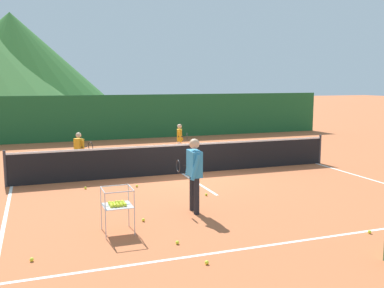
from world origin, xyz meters
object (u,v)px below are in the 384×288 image
student_1 (180,137)px  tennis_ball_2 (206,195)px  tennis_net (182,158)px  student_0 (80,148)px  ball_cart (117,204)px  tennis_ball_6 (137,186)px  tennis_ball_5 (370,232)px  tennis_ball_0 (207,263)px  tennis_ball_3 (85,188)px  tennis_ball_7 (177,242)px  tennis_ball_1 (143,220)px  instructor (194,168)px  tennis_ball_4 (32,260)px

student_1 → tennis_ball_2: size_ratio=19.34×
tennis_net → student_0: (-3.08, 1.46, 0.29)m
student_1 → ball_cart: (-3.85, -7.74, -0.21)m
student_0 → tennis_ball_6: 3.13m
tennis_ball_2 → tennis_ball_5: size_ratio=1.00×
tennis_ball_0 → tennis_ball_5: size_ratio=1.00×
tennis_net → ball_cart: tennis_net is taller
student_1 → tennis_ball_3: student_1 is taller
tennis_ball_5 → student_0: bearing=120.7°
ball_cart → tennis_ball_7: ball_cart is taller
tennis_ball_3 → tennis_ball_5: (4.88, -5.55, 0.00)m
tennis_ball_1 → tennis_ball_5: (4.03, -2.25, 0.00)m
ball_cart → tennis_ball_0: size_ratio=13.22×
student_0 → tennis_ball_2: 5.18m
tennis_ball_1 → instructor: bearing=12.0°
tennis_ball_4 → tennis_ball_6: (2.79, 4.46, 0.00)m
tennis_net → student_1: student_1 is taller
tennis_ball_3 → tennis_ball_0: bearing=-77.3°
tennis_net → student_1: 3.06m
student_0 → tennis_ball_4: 7.41m
student_0 → tennis_ball_7: bearing=-82.0°
instructor → tennis_ball_2: size_ratio=25.04×
tennis_net → ball_cart: bearing=-121.6°
tennis_ball_1 → tennis_ball_4: same height
tennis_ball_0 → tennis_ball_7: (-0.18, 1.02, 0.00)m
student_1 → tennis_ball_4: size_ratio=19.34×
tennis_ball_0 → tennis_ball_6: bearing=89.1°
tennis_ball_0 → tennis_ball_4: size_ratio=1.00×
tennis_ball_6 → ball_cart: bearing=-108.4°
tennis_ball_1 → tennis_ball_5: bearing=-29.2°
tennis_ball_7 → ball_cart: bearing=132.1°
instructor → tennis_ball_3: bearing=124.7°
ball_cart → tennis_ball_3: size_ratio=13.22×
tennis_ball_4 → tennis_ball_7: bearing=-1.9°
student_0 → tennis_ball_7: 7.41m
tennis_ball_5 → tennis_ball_6: 6.34m
tennis_ball_1 → tennis_ball_4: 2.66m
tennis_ball_5 → tennis_ball_6: (-3.49, 5.30, 0.00)m
tennis_net → tennis_ball_0: (-1.88, -6.86, -0.47)m
tennis_net → tennis_ball_0: bearing=-105.3°
tennis_ball_7 → tennis_ball_6: bearing=86.7°
tennis_ball_7 → tennis_ball_4: bearing=178.1°
tennis_ball_4 → tennis_ball_0: bearing=-22.2°
tennis_ball_1 → tennis_ball_2: size_ratio=1.00×
instructor → student_1: (1.96, 6.98, -0.23)m
tennis_ball_2 → tennis_ball_7: (-1.77, -3.00, 0.00)m
tennis_ball_0 → tennis_ball_4: 2.93m
tennis_ball_7 → tennis_ball_3: bearing=103.3°
student_0 → tennis_ball_0: size_ratio=19.23×
tennis_ball_7 → student_0: bearing=98.0°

